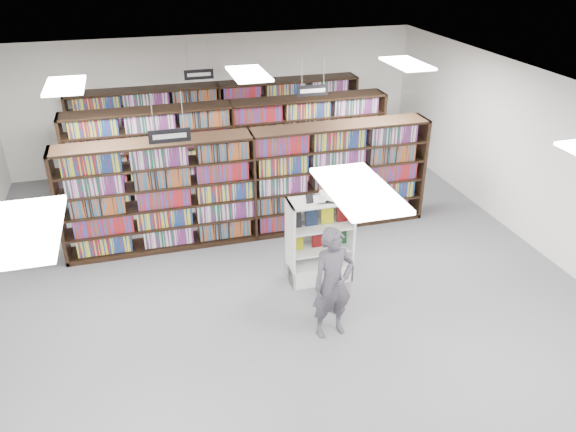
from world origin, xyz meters
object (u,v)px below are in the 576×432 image
object	(u,v)px
bookshelf_row_near	(252,185)
open_book	(323,198)
endcap_display	(319,252)
shopper	(333,283)

from	to	relation	value
bookshelf_row_near	open_book	distance (m)	2.05
bookshelf_row_near	endcap_display	bearing A→B (deg)	-67.70
bookshelf_row_near	shopper	xyz separation A→B (m)	(0.45, -3.28, -0.18)
endcap_display	open_book	distance (m)	1.04
endcap_display	shopper	world-z (taller)	shopper
endcap_display	shopper	bearing A→B (deg)	-101.15
shopper	bookshelf_row_near	bearing A→B (deg)	90.77
shopper	open_book	bearing A→B (deg)	70.08
bookshelf_row_near	endcap_display	world-z (taller)	bookshelf_row_near
bookshelf_row_near	shopper	distance (m)	3.31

